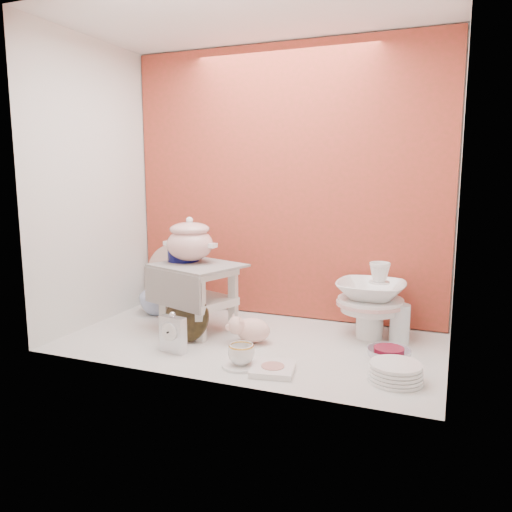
{
  "coord_description": "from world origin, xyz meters",
  "views": [
    {
      "loc": [
        0.9,
        -2.18,
        0.81
      ],
      "look_at": [
        0.02,
        0.02,
        0.42
      ],
      "focal_mm": 35.41,
      "sensor_mm": 36.0,
      "label": 1
    }
  ],
  "objects_px": {
    "porcelain_tower": "(370,300)",
    "floral_platter": "(169,277)",
    "plush_pig": "(253,330)",
    "dinner_plate_stack": "(396,372)",
    "crystal_bowl": "(389,355)",
    "mantel_clock": "(173,332)",
    "blue_white_vase": "(159,294)",
    "gold_rim_teacup": "(241,354)",
    "step_stool": "(198,298)",
    "soup_tureen": "(190,240)"
  },
  "relations": [
    {
      "from": "porcelain_tower",
      "to": "floral_platter",
      "type": "bearing_deg",
      "value": 174.68
    },
    {
      "from": "plush_pig",
      "to": "porcelain_tower",
      "type": "relative_size",
      "value": 0.57
    },
    {
      "from": "dinner_plate_stack",
      "to": "crystal_bowl",
      "type": "height_order",
      "value": "dinner_plate_stack"
    },
    {
      "from": "mantel_clock",
      "to": "crystal_bowl",
      "type": "bearing_deg",
      "value": 24.99
    },
    {
      "from": "plush_pig",
      "to": "crystal_bowl",
      "type": "relative_size",
      "value": 1.16
    },
    {
      "from": "crystal_bowl",
      "to": "plush_pig",
      "type": "bearing_deg",
      "value": 178.53
    },
    {
      "from": "floral_platter",
      "to": "porcelain_tower",
      "type": "height_order",
      "value": "porcelain_tower"
    },
    {
      "from": "mantel_clock",
      "to": "porcelain_tower",
      "type": "bearing_deg",
      "value": 44.74
    },
    {
      "from": "blue_white_vase",
      "to": "dinner_plate_stack",
      "type": "xyz_separation_m",
      "value": [
        1.4,
        -0.49,
        -0.08
      ]
    },
    {
      "from": "gold_rim_teacup",
      "to": "dinner_plate_stack",
      "type": "distance_m",
      "value": 0.63
    },
    {
      "from": "step_stool",
      "to": "porcelain_tower",
      "type": "relative_size",
      "value": 1.06
    },
    {
      "from": "floral_platter",
      "to": "plush_pig",
      "type": "xyz_separation_m",
      "value": [
        0.71,
        -0.4,
        -0.13
      ]
    },
    {
      "from": "plush_pig",
      "to": "gold_rim_teacup",
      "type": "xyz_separation_m",
      "value": [
        0.07,
        -0.3,
        -0.01
      ]
    },
    {
      "from": "step_stool",
      "to": "soup_tureen",
      "type": "xyz_separation_m",
      "value": [
        -0.06,
        0.03,
        0.3
      ]
    },
    {
      "from": "soup_tureen",
      "to": "dinner_plate_stack",
      "type": "xyz_separation_m",
      "value": [
        1.08,
        -0.32,
        -0.43
      ]
    },
    {
      "from": "blue_white_vase",
      "to": "mantel_clock",
      "type": "xyz_separation_m",
      "value": [
        0.41,
        -0.53,
        -0.02
      ]
    },
    {
      "from": "soup_tureen",
      "to": "crystal_bowl",
      "type": "distance_m",
      "value": 1.13
    },
    {
      "from": "blue_white_vase",
      "to": "porcelain_tower",
      "type": "bearing_deg",
      "value": 0.56
    },
    {
      "from": "blue_white_vase",
      "to": "floral_platter",
      "type": "bearing_deg",
      "value": 92.05
    },
    {
      "from": "soup_tureen",
      "to": "mantel_clock",
      "type": "distance_m",
      "value": 0.53
    },
    {
      "from": "blue_white_vase",
      "to": "dinner_plate_stack",
      "type": "distance_m",
      "value": 1.48
    },
    {
      "from": "step_stool",
      "to": "porcelain_tower",
      "type": "height_order",
      "value": "porcelain_tower"
    },
    {
      "from": "plush_pig",
      "to": "gold_rim_teacup",
      "type": "relative_size",
      "value": 1.96
    },
    {
      "from": "mantel_clock",
      "to": "dinner_plate_stack",
      "type": "bearing_deg",
      "value": 12.85
    },
    {
      "from": "soup_tureen",
      "to": "crystal_bowl",
      "type": "bearing_deg",
      "value": -6.49
    },
    {
      "from": "step_stool",
      "to": "mantel_clock",
      "type": "bearing_deg",
      "value": -63.04
    },
    {
      "from": "plush_pig",
      "to": "crystal_bowl",
      "type": "height_order",
      "value": "plush_pig"
    },
    {
      "from": "dinner_plate_stack",
      "to": "crystal_bowl",
      "type": "relative_size",
      "value": 1.16
    },
    {
      "from": "dinner_plate_stack",
      "to": "mantel_clock",
      "type": "bearing_deg",
      "value": -177.56
    },
    {
      "from": "floral_platter",
      "to": "crystal_bowl",
      "type": "xyz_separation_m",
      "value": [
        1.35,
        -0.42,
        -0.16
      ]
    },
    {
      "from": "step_stool",
      "to": "blue_white_vase",
      "type": "distance_m",
      "value": 0.43
    },
    {
      "from": "gold_rim_teacup",
      "to": "porcelain_tower",
      "type": "xyz_separation_m",
      "value": [
        0.44,
        0.59,
        0.14
      ]
    },
    {
      "from": "blue_white_vase",
      "to": "gold_rim_teacup",
      "type": "relative_size",
      "value": 2.11
    },
    {
      "from": "floral_platter",
      "to": "gold_rim_teacup",
      "type": "bearing_deg",
      "value": -42.13
    },
    {
      "from": "plush_pig",
      "to": "floral_platter",
      "type": "bearing_deg",
      "value": 135.74
    },
    {
      "from": "soup_tureen",
      "to": "blue_white_vase",
      "type": "distance_m",
      "value": 0.5
    },
    {
      "from": "plush_pig",
      "to": "porcelain_tower",
      "type": "bearing_deg",
      "value": 14.53
    },
    {
      "from": "gold_rim_teacup",
      "to": "crystal_bowl",
      "type": "distance_m",
      "value": 0.64
    },
    {
      "from": "floral_platter",
      "to": "porcelain_tower",
      "type": "bearing_deg",
      "value": -5.32
    },
    {
      "from": "step_stool",
      "to": "floral_platter",
      "type": "relative_size",
      "value": 1.06
    },
    {
      "from": "step_stool",
      "to": "plush_pig",
      "type": "relative_size",
      "value": 1.87
    },
    {
      "from": "gold_rim_teacup",
      "to": "crystal_bowl",
      "type": "bearing_deg",
      "value": 26.57
    },
    {
      "from": "porcelain_tower",
      "to": "gold_rim_teacup",
      "type": "bearing_deg",
      "value": -126.75
    },
    {
      "from": "step_stool",
      "to": "blue_white_vase",
      "type": "bearing_deg",
      "value": 170.53
    },
    {
      "from": "soup_tureen",
      "to": "blue_white_vase",
      "type": "xyz_separation_m",
      "value": [
        -0.31,
        0.17,
        -0.35
      ]
    },
    {
      "from": "step_stool",
      "to": "porcelain_tower",
      "type": "bearing_deg",
      "value": 33.8
    },
    {
      "from": "floral_platter",
      "to": "blue_white_vase",
      "type": "height_order",
      "value": "floral_platter"
    },
    {
      "from": "crystal_bowl",
      "to": "dinner_plate_stack",
      "type": "bearing_deg",
      "value": -75.73
    },
    {
      "from": "dinner_plate_stack",
      "to": "soup_tureen",
      "type": "bearing_deg",
      "value": 163.67
    },
    {
      "from": "soup_tureen",
      "to": "gold_rim_teacup",
      "type": "relative_size",
      "value": 2.51
    }
  ]
}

